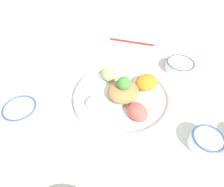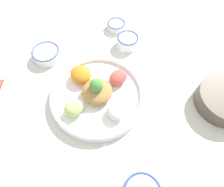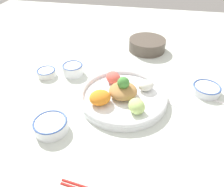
{
  "view_description": "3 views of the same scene",
  "coord_description": "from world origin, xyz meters",
  "px_view_note": "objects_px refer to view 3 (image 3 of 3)",
  "views": [
    {
      "loc": [
        0.46,
        0.03,
        0.5
      ],
      "look_at": [
        0.04,
        -0.04,
        0.04
      ],
      "focal_mm": 30.0,
      "sensor_mm": 36.0,
      "label": 1
    },
    {
      "loc": [
        0.05,
        -0.34,
        0.61
      ],
      "look_at": [
        0.08,
        -0.03,
        0.07
      ],
      "focal_mm": 30.0,
      "sensor_mm": 36.0,
      "label": 2
    },
    {
      "loc": [
        -0.63,
        -0.08,
        0.55
      ],
      "look_at": [
        0.01,
        0.04,
        0.04
      ],
      "focal_mm": 35.0,
      "sensor_mm": 36.0,
      "label": 3
    }
  ],
  "objects_px": {
    "sauce_bowl_dark": "(73,69)",
    "serving_spoon_extra": "(183,109)",
    "rice_bowl_blue": "(46,72)",
    "side_serving_bowl": "(147,44)",
    "salad_platter": "(123,95)",
    "sauce_bowl_red": "(51,125)",
    "rice_bowl_plain": "(206,89)"
  },
  "relations": [
    {
      "from": "sauce_bowl_dark",
      "to": "side_serving_bowl",
      "type": "xyz_separation_m",
      "value": [
        0.3,
        -0.31,
        0.01
      ]
    },
    {
      "from": "sauce_bowl_red",
      "to": "side_serving_bowl",
      "type": "xyz_separation_m",
      "value": [
        0.64,
        -0.27,
        0.01
      ]
    },
    {
      "from": "sauce_bowl_dark",
      "to": "serving_spoon_extra",
      "type": "bearing_deg",
      "value": -107.89
    },
    {
      "from": "rice_bowl_plain",
      "to": "side_serving_bowl",
      "type": "relative_size",
      "value": 0.57
    },
    {
      "from": "sauce_bowl_red",
      "to": "rice_bowl_plain",
      "type": "xyz_separation_m",
      "value": [
        0.31,
        -0.53,
        -0.0
      ]
    },
    {
      "from": "salad_platter",
      "to": "side_serving_bowl",
      "type": "distance_m",
      "value": 0.45
    },
    {
      "from": "sauce_bowl_red",
      "to": "serving_spoon_extra",
      "type": "bearing_deg",
      "value": -66.97
    },
    {
      "from": "serving_spoon_extra",
      "to": "rice_bowl_plain",
      "type": "bearing_deg",
      "value": -97.13
    },
    {
      "from": "salad_platter",
      "to": "rice_bowl_blue",
      "type": "bearing_deg",
      "value": 74.02
    },
    {
      "from": "serving_spoon_extra",
      "to": "rice_bowl_blue",
      "type": "bearing_deg",
      "value": 19.29
    },
    {
      "from": "rice_bowl_blue",
      "to": "sauce_bowl_red",
      "type": "bearing_deg",
      "value": -153.27
    },
    {
      "from": "sauce_bowl_red",
      "to": "rice_bowl_plain",
      "type": "height_order",
      "value": "sauce_bowl_red"
    },
    {
      "from": "sauce_bowl_dark",
      "to": "sauce_bowl_red",
      "type": "bearing_deg",
      "value": -173.23
    },
    {
      "from": "rice_bowl_blue",
      "to": "salad_platter",
      "type": "bearing_deg",
      "value": -105.98
    },
    {
      "from": "sauce_bowl_red",
      "to": "sauce_bowl_dark",
      "type": "relative_size",
      "value": 1.24
    },
    {
      "from": "salad_platter",
      "to": "serving_spoon_extra",
      "type": "relative_size",
      "value": 3.08
    },
    {
      "from": "serving_spoon_extra",
      "to": "side_serving_bowl",
      "type": "bearing_deg",
      "value": -39.48
    },
    {
      "from": "rice_bowl_blue",
      "to": "sauce_bowl_dark",
      "type": "bearing_deg",
      "value": -71.32
    },
    {
      "from": "sauce_bowl_dark",
      "to": "rice_bowl_plain",
      "type": "relative_size",
      "value": 0.83
    },
    {
      "from": "side_serving_bowl",
      "to": "serving_spoon_extra",
      "type": "height_order",
      "value": "side_serving_bowl"
    },
    {
      "from": "side_serving_bowl",
      "to": "sauce_bowl_red",
      "type": "bearing_deg",
      "value": 157.07
    },
    {
      "from": "rice_bowl_plain",
      "to": "serving_spoon_extra",
      "type": "bearing_deg",
      "value": 142.41
    },
    {
      "from": "sauce_bowl_dark",
      "to": "rice_bowl_blue",
      "type": "bearing_deg",
      "value": 108.68
    },
    {
      "from": "sauce_bowl_dark",
      "to": "side_serving_bowl",
      "type": "height_order",
      "value": "side_serving_bowl"
    },
    {
      "from": "salad_platter",
      "to": "rice_bowl_blue",
      "type": "relative_size",
      "value": 4.12
    },
    {
      "from": "rice_bowl_blue",
      "to": "serving_spoon_extra",
      "type": "bearing_deg",
      "value": -101.16
    },
    {
      "from": "rice_bowl_plain",
      "to": "rice_bowl_blue",
      "type": "bearing_deg",
      "value": 90.54
    },
    {
      "from": "rice_bowl_plain",
      "to": "serving_spoon_extra",
      "type": "xyz_separation_m",
      "value": [
        -0.12,
        0.09,
        -0.02
      ]
    },
    {
      "from": "rice_bowl_plain",
      "to": "side_serving_bowl",
      "type": "bearing_deg",
      "value": 38.12
    },
    {
      "from": "sauce_bowl_dark",
      "to": "rice_bowl_plain",
      "type": "height_order",
      "value": "sauce_bowl_dark"
    },
    {
      "from": "salad_platter",
      "to": "rice_bowl_plain",
      "type": "distance_m",
      "value": 0.34
    },
    {
      "from": "rice_bowl_blue",
      "to": "rice_bowl_plain",
      "type": "distance_m",
      "value": 0.69
    }
  ]
}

